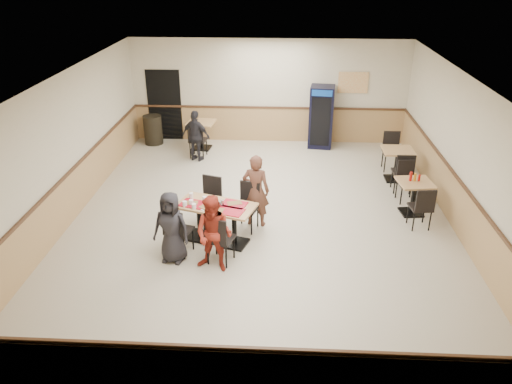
# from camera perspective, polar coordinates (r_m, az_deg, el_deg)

# --- Properties ---
(ground) EXTENTS (10.00, 10.00, 0.00)m
(ground) POSITION_cam_1_polar(r_m,az_deg,el_deg) (10.64, 0.56, -3.15)
(ground) COLOR beige
(ground) RESTS_ON ground
(room_shell) EXTENTS (10.00, 10.00, 10.00)m
(room_shell) POSITION_cam_1_polar(r_m,az_deg,el_deg) (12.78, 9.10, 4.45)
(room_shell) COLOR silver
(room_shell) RESTS_ON ground
(main_table) EXTENTS (1.63, 1.15, 0.79)m
(main_table) POSITION_cam_1_polar(r_m,az_deg,el_deg) (9.66, -4.53, -2.88)
(main_table) COLOR black
(main_table) RESTS_ON ground
(main_chairs) EXTENTS (1.77, 2.04, 1.00)m
(main_chairs) POSITION_cam_1_polar(r_m,az_deg,el_deg) (9.69, -4.81, -2.95)
(main_chairs) COLOR black
(main_chairs) RESTS_ON ground
(diner_woman_left) EXTENTS (0.73, 0.54, 1.36)m
(diner_woman_left) POSITION_cam_1_polar(r_m,az_deg,el_deg) (9.09, -9.66, -4.01)
(diner_woman_left) COLOR black
(diner_woman_left) RESTS_ON ground
(diner_woman_right) EXTENTS (0.82, 0.72, 1.43)m
(diner_woman_right) POSITION_cam_1_polar(r_m,az_deg,el_deg) (8.72, -4.82, -4.83)
(diner_woman_right) COLOR maroon
(diner_woman_right) RESTS_ON ground
(diner_man_opposite) EXTENTS (0.62, 0.46, 1.54)m
(diner_man_opposite) POSITION_cam_1_polar(r_m,az_deg,el_deg) (10.12, -0.02, 0.16)
(diner_man_opposite) COLOR brown
(diner_man_opposite) RESTS_ON ground
(lone_diner) EXTENTS (0.88, 0.61, 1.39)m
(lone_diner) POSITION_cam_1_polar(r_m,az_deg,el_deg) (13.56, -6.87, 6.37)
(lone_diner) COLOR black
(lone_diner) RESTS_ON ground
(tabletop_clutter) EXTENTS (1.34, 0.81, 0.12)m
(tabletop_clutter) POSITION_cam_1_polar(r_m,az_deg,el_deg) (9.48, -5.00, -1.47)
(tabletop_clutter) COLOR #B30B1E
(tabletop_clutter) RESTS_ON main_table
(side_table_near) EXTENTS (0.78, 0.78, 0.75)m
(side_table_near) POSITION_cam_1_polar(r_m,az_deg,el_deg) (11.19, 17.59, -0.05)
(side_table_near) COLOR black
(side_table_near) RESTS_ON ground
(side_table_near_chair_south) EXTENTS (0.49, 0.49, 0.95)m
(side_table_near_chair_south) POSITION_cam_1_polar(r_m,az_deg,el_deg) (10.68, 18.28, -1.56)
(side_table_near_chair_south) COLOR black
(side_table_near_chair_south) RESTS_ON ground
(side_table_near_chair_north) EXTENTS (0.49, 0.49, 0.95)m
(side_table_near_chair_north) POSITION_cam_1_polar(r_m,az_deg,el_deg) (11.73, 16.93, 1.11)
(side_table_near_chair_north) COLOR black
(side_table_near_chair_north) RESTS_ON ground
(side_table_far) EXTENTS (0.75, 0.75, 0.80)m
(side_table_far) POSITION_cam_1_polar(r_m,az_deg,el_deg) (12.78, 15.81, 3.55)
(side_table_far) COLOR black
(side_table_far) RESTS_ON ground
(side_table_far_chair_south) EXTENTS (0.47, 0.47, 1.01)m
(side_table_far_chair_south) POSITION_cam_1_polar(r_m,az_deg,el_deg) (12.21, 16.37, 2.31)
(side_table_far_chair_south) COLOR black
(side_table_far_chair_south) RESTS_ON ground
(side_table_far_chair_north) EXTENTS (0.47, 0.47, 1.01)m
(side_table_far_chair_north) POSITION_cam_1_polar(r_m,az_deg,el_deg) (13.37, 15.26, 4.48)
(side_table_far_chair_north) COLOR black
(side_table_far_chair_north) RESTS_ON ground
(condiment_caddy) EXTENTS (0.23, 0.06, 0.20)m
(condiment_caddy) POSITION_cam_1_polar(r_m,az_deg,el_deg) (11.09, 17.61, 1.65)
(condiment_caddy) COLOR #AB110C
(condiment_caddy) RESTS_ON side_table_near
(back_table) EXTENTS (0.83, 0.83, 0.81)m
(back_table) POSITION_cam_1_polar(r_m,az_deg,el_deg) (14.46, -6.25, 6.96)
(back_table) COLOR black
(back_table) RESTS_ON ground
(back_table_chair_lone) EXTENTS (0.52, 0.52, 1.02)m
(back_table_chair_lone) POSITION_cam_1_polar(r_m,az_deg,el_deg) (13.87, -6.65, 6.01)
(back_table_chair_lone) COLOR black
(back_table_chair_lone) RESTS_ON ground
(pepsi_cooler) EXTENTS (0.75, 0.75, 1.77)m
(pepsi_cooler) POSITION_cam_1_polar(r_m,az_deg,el_deg) (14.59, 7.47, 8.51)
(pepsi_cooler) COLOR black
(pepsi_cooler) RESTS_ON ground
(trash_bin) EXTENTS (0.54, 0.54, 0.85)m
(trash_bin) POSITION_cam_1_polar(r_m,az_deg,el_deg) (15.13, -11.68, 6.98)
(trash_bin) COLOR black
(trash_bin) RESTS_ON ground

